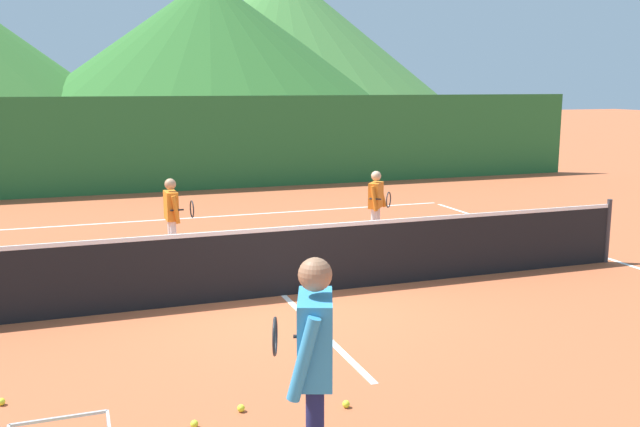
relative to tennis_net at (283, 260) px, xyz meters
The scene contains 15 objects.
ground_plane 0.50m from the tennis_net, ahead, with size 120.00×120.00×0.00m, color #B25633.
line_baseline_far 6.20m from the tennis_net, 90.00° to the left, with size 11.51×0.08×0.01m, color white.
line_sideline_east 5.78m from the tennis_net, ahead, with size 0.08×11.92×0.01m, color white.
line_service_center 0.50m from the tennis_net, ahead, with size 0.08×6.23×0.01m, color white.
tennis_net is the anchor object (origin of this frame).
instructor 4.79m from the tennis_net, 104.02° to the right, with size 0.49×0.85×1.73m.
student_0 2.85m from the tennis_net, 113.79° to the left, with size 0.42×0.64×1.36m.
student_1 3.64m from the tennis_net, 45.21° to the left, with size 0.48×0.71×1.34m.
tennis_ball_0 3.89m from the tennis_net, 118.02° to the right, with size 0.07×0.07×0.07m, color yellow.
tennis_ball_1 3.55m from the tennis_net, 97.40° to the right, with size 0.07×0.07×0.07m, color yellow.
tennis_ball_2 3.56m from the tennis_net, 112.85° to the right, with size 0.07×0.07×0.07m, color yellow.
tennis_ball_3 4.18m from the tennis_net, 144.91° to the right, with size 0.07×0.07×0.07m, color yellow.
windscreen_fence 10.33m from the tennis_net, 90.00° to the left, with size 25.32×0.08×2.59m, color #286B33.
hill_0 63.78m from the tennis_net, 79.82° to the left, with size 38.19×38.19×13.45m, color #2D6628.
hill_2 73.75m from the tennis_net, 73.19° to the left, with size 39.91×39.91×15.91m, color #427A38.
Camera 1 is at (-2.67, -8.98, 2.88)m, focal length 39.34 mm.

